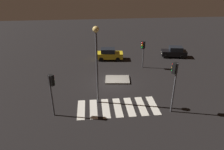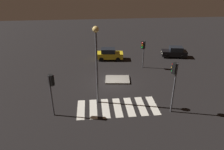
{
  "view_description": "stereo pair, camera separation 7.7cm",
  "coord_description": "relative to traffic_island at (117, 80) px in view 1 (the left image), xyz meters",
  "views": [
    {
      "loc": [
        -2.31,
        -21.62,
        11.34
      ],
      "look_at": [
        0.0,
        0.0,
        1.0
      ],
      "focal_mm": 33.55,
      "sensor_mm": 36.0,
      "label": 1
    },
    {
      "loc": [
        -2.23,
        -21.63,
        11.34
      ],
      "look_at": [
        0.0,
        0.0,
        1.0
      ],
      "focal_mm": 33.55,
      "sensor_mm": 36.0,
      "label": 2
    }
  ],
  "objects": [
    {
      "name": "ground_plane",
      "position": [
        -0.71,
        -0.57,
        -0.09
      ],
      "size": [
        80.0,
        80.0,
        0.0
      ],
      "primitive_type": "plane",
      "color": "black"
    },
    {
      "name": "car_yellow",
      "position": [
        -0.34,
        6.97,
        0.75
      ],
      "size": [
        4.07,
        2.16,
        1.72
      ],
      "rotation": [
        0.0,
        0.0,
        -0.1
      ],
      "color": "gold",
      "rests_on": "ground"
    },
    {
      "name": "traffic_light_north",
      "position": [
        3.8,
        3.42,
        2.72
      ],
      "size": [
        0.53,
        0.54,
        3.71
      ],
      "rotation": [
        0.0,
        0.0,
        -2.42
      ],
      "color": "#47474C",
      "rests_on": "ground"
    },
    {
      "name": "traffic_light_east",
      "position": [
        4.0,
        -6.74,
        3.53
      ],
      "size": [
        0.54,
        0.53,
        4.79
      ],
      "rotation": [
        0.0,
        0.0,
        2.22
      ],
      "color": "#47474C",
      "rests_on": "ground"
    },
    {
      "name": "street_lamp",
      "position": [
        -2.52,
        -4.56,
        5.06
      ],
      "size": [
        0.56,
        0.56,
        7.53
      ],
      "color": "#47474C",
      "rests_on": "ground"
    },
    {
      "name": "crosswalk_near",
      "position": [
        -0.71,
        -5.7,
        -0.08
      ],
      "size": [
        7.6,
        3.2,
        0.02
      ],
      "color": "silver",
      "rests_on": "ground"
    },
    {
      "name": "car_black",
      "position": [
        9.68,
        7.01,
        0.71
      ],
      "size": [
        3.95,
        2.3,
        1.64
      ],
      "rotation": [
        0.0,
        0.0,
        2.95
      ],
      "color": "black",
      "rests_on": "ground"
    },
    {
      "name": "traffic_light_south",
      "position": [
        -6.43,
        -6.19,
        2.89
      ],
      "size": [
        0.54,
        0.54,
        3.93
      ],
      "rotation": [
        0.0,
        0.0,
        0.78
      ],
      "color": "#47474C",
      "rests_on": "ground"
    },
    {
      "name": "traffic_island",
      "position": [
        0.0,
        0.0,
        0.0
      ],
      "size": [
        3.08,
        2.45,
        0.18
      ],
      "color": "gray",
      "rests_on": "ground"
    }
  ]
}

